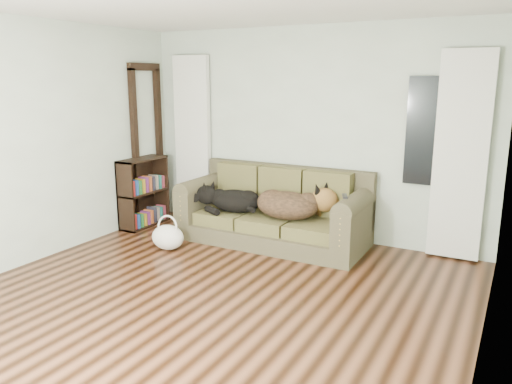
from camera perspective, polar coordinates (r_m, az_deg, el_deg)
The scene contains 14 objects.
floor at distance 4.51m, azimuth -7.10°, elevation -13.20°, with size 5.00×5.00×0.00m, color black.
wall_back at distance 6.28m, azimuth 5.96°, elevation 6.66°, with size 4.50×0.04×2.60m, color beige.
wall_left at distance 5.72m, azimuth -26.27°, elevation 4.79°, with size 0.04×5.00×2.60m, color beige.
wall_right at distance 3.34m, azimuth 25.42°, elevation -0.04°, with size 0.04×5.00×2.60m, color beige.
curtain_left at distance 7.06m, azimuth -7.25°, elevation 6.09°, with size 0.55×0.08×2.25m, color silver.
curtain_right at distance 5.78m, azimuth 22.33°, elevation 3.72°, with size 0.55×0.08×2.25m, color silver.
window_pane at distance 5.85m, azimuth 19.18°, elevation 6.54°, with size 0.50×0.03×1.20m, color black.
door_casing at distance 7.09m, azimuth -12.28°, elevation 5.11°, with size 0.07×0.60×2.10m, color black.
sofa at distance 6.06m, azimuth 1.85°, elevation -1.68°, with size 2.28×0.98×0.93m, color #4A462A.
dog_black_lab at distance 6.22m, azimuth -2.75°, elevation -1.03°, with size 0.66×0.46×0.28m, color black.
dog_shepherd at distance 5.92m, azimuth 4.09°, elevation -1.67°, with size 0.80×0.56×0.35m, color black.
tv_remote at distance 5.48m, azimuth 10.11°, elevation -0.45°, with size 0.05×0.18×0.02m, color black.
tote_bag at distance 5.98m, azimuth -10.05°, elevation -4.99°, with size 0.40×0.31×0.29m, color white.
bookshelf at distance 6.92m, azimuth -12.73°, elevation 0.28°, with size 0.28×0.74×0.93m, color black.
Camera 1 is at (2.39, -3.27, 1.98)m, focal length 35.00 mm.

